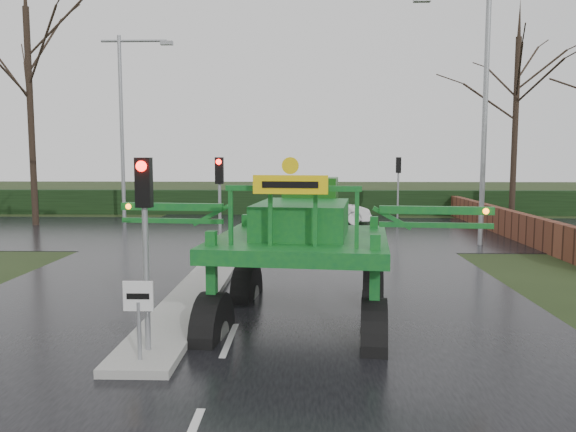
{
  "coord_description": "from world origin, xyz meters",
  "views": [
    {
      "loc": [
        1.44,
        -10.48,
        3.53
      ],
      "look_at": [
        1.01,
        4.06,
        2.0
      ],
      "focal_mm": 35.0,
      "sensor_mm": 36.0,
      "label": 1
    }
  ],
  "objects_px": {
    "traffic_signal_mid": "(219,186)",
    "white_sedan": "(328,224)",
    "keep_left_sign": "(139,307)",
    "crop_sprayer": "(214,231)",
    "street_light_left_far": "(127,111)",
    "traffic_signal_far": "(398,175)",
    "traffic_signal_near": "(145,212)",
    "street_light_right": "(478,94)"
  },
  "relations": [
    {
      "from": "traffic_signal_near",
      "to": "keep_left_sign",
      "type": "bearing_deg",
      "value": -90.0
    },
    {
      "from": "keep_left_sign",
      "to": "traffic_signal_far",
      "type": "distance_m",
      "value": 22.93
    },
    {
      "from": "street_light_left_far",
      "to": "traffic_signal_far",
      "type": "bearing_deg",
      "value": 0.03
    },
    {
      "from": "traffic_signal_far",
      "to": "street_light_right",
      "type": "height_order",
      "value": "street_light_right"
    },
    {
      "from": "keep_left_sign",
      "to": "traffic_signal_near",
      "type": "relative_size",
      "value": 0.38
    },
    {
      "from": "keep_left_sign",
      "to": "street_light_left_far",
      "type": "height_order",
      "value": "street_light_left_far"
    },
    {
      "from": "traffic_signal_mid",
      "to": "crop_sprayer",
      "type": "relative_size",
      "value": 0.45
    },
    {
      "from": "traffic_signal_mid",
      "to": "traffic_signal_far",
      "type": "relative_size",
      "value": 1.0
    },
    {
      "from": "traffic_signal_near",
      "to": "crop_sprayer",
      "type": "height_order",
      "value": "crop_sprayer"
    },
    {
      "from": "traffic_signal_near",
      "to": "street_light_left_far",
      "type": "bearing_deg",
      "value": 108.17
    },
    {
      "from": "street_light_left_far",
      "to": "keep_left_sign",
      "type": "bearing_deg",
      "value": -72.22
    },
    {
      "from": "traffic_signal_mid",
      "to": "traffic_signal_far",
      "type": "height_order",
      "value": "same"
    },
    {
      "from": "traffic_signal_near",
      "to": "white_sedan",
      "type": "bearing_deg",
      "value": 78.77
    },
    {
      "from": "keep_left_sign",
      "to": "crop_sprayer",
      "type": "xyz_separation_m",
      "value": [
        0.95,
        1.97,
        1.03
      ]
    },
    {
      "from": "white_sedan",
      "to": "street_light_right",
      "type": "bearing_deg",
      "value": -149.77
    },
    {
      "from": "traffic_signal_near",
      "to": "traffic_signal_mid",
      "type": "relative_size",
      "value": 1.0
    },
    {
      "from": "traffic_signal_near",
      "to": "traffic_signal_far",
      "type": "xyz_separation_m",
      "value": [
        7.8,
        21.02,
        0.0
      ]
    },
    {
      "from": "white_sedan",
      "to": "traffic_signal_mid",
      "type": "bearing_deg",
      "value": 152.48
    },
    {
      "from": "keep_left_sign",
      "to": "white_sedan",
      "type": "bearing_deg",
      "value": 79.03
    },
    {
      "from": "street_light_left_far",
      "to": "white_sedan",
      "type": "bearing_deg",
      "value": -5.67
    },
    {
      "from": "street_light_right",
      "to": "street_light_left_far",
      "type": "height_order",
      "value": "same"
    },
    {
      "from": "street_light_right",
      "to": "crop_sprayer",
      "type": "bearing_deg",
      "value": -126.53
    },
    {
      "from": "traffic_signal_mid",
      "to": "traffic_signal_near",
      "type": "bearing_deg",
      "value": -90.0
    },
    {
      "from": "traffic_signal_mid",
      "to": "street_light_right",
      "type": "distance_m",
      "value": 11.05
    },
    {
      "from": "traffic_signal_mid",
      "to": "crop_sprayer",
      "type": "bearing_deg",
      "value": -82.3
    },
    {
      "from": "street_light_right",
      "to": "traffic_signal_mid",
      "type": "bearing_deg",
      "value": -154.6
    },
    {
      "from": "traffic_signal_near",
      "to": "traffic_signal_far",
      "type": "height_order",
      "value": "same"
    },
    {
      "from": "crop_sprayer",
      "to": "white_sedan",
      "type": "bearing_deg",
      "value": 87.29
    },
    {
      "from": "street_light_left_far",
      "to": "crop_sprayer",
      "type": "relative_size",
      "value": 1.27
    },
    {
      "from": "traffic_signal_mid",
      "to": "street_light_left_far",
      "type": "distance_m",
      "value": 14.68
    },
    {
      "from": "traffic_signal_near",
      "to": "street_light_right",
      "type": "bearing_deg",
      "value": 53.87
    },
    {
      "from": "keep_left_sign",
      "to": "crop_sprayer",
      "type": "height_order",
      "value": "crop_sprayer"
    },
    {
      "from": "traffic_signal_far",
      "to": "white_sedan",
      "type": "bearing_deg",
      "value": 15.78
    },
    {
      "from": "traffic_signal_near",
      "to": "street_light_left_far",
      "type": "xyz_separation_m",
      "value": [
        -6.89,
        21.01,
        3.4
      ]
    },
    {
      "from": "traffic_signal_mid",
      "to": "street_light_right",
      "type": "height_order",
      "value": "street_light_right"
    },
    {
      "from": "street_light_right",
      "to": "white_sedan",
      "type": "xyz_separation_m",
      "value": [
        -5.54,
        6.92,
        -5.99
      ]
    },
    {
      "from": "traffic_signal_mid",
      "to": "white_sedan",
      "type": "xyz_separation_m",
      "value": [
        3.96,
        11.43,
        -2.59
      ]
    },
    {
      "from": "keep_left_sign",
      "to": "traffic_signal_far",
      "type": "relative_size",
      "value": 0.38
    },
    {
      "from": "traffic_signal_far",
      "to": "street_light_left_far",
      "type": "height_order",
      "value": "street_light_left_far"
    },
    {
      "from": "traffic_signal_mid",
      "to": "crop_sprayer",
      "type": "height_order",
      "value": "crop_sprayer"
    },
    {
      "from": "traffic_signal_far",
      "to": "street_light_left_far",
      "type": "bearing_deg",
      "value": 0.03
    },
    {
      "from": "street_light_left_far",
      "to": "crop_sprayer",
      "type": "xyz_separation_m",
      "value": [
        7.84,
        -19.53,
        -3.9
      ]
    }
  ]
}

